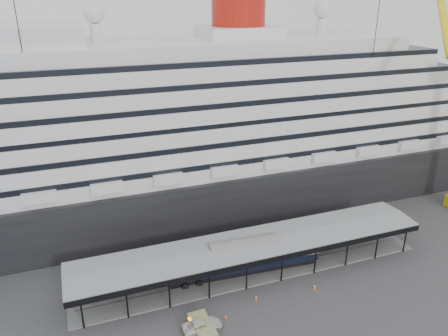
{
  "coord_description": "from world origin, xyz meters",
  "views": [
    {
      "loc": [
        -24.5,
        -47.73,
        40.97
      ],
      "look_at": [
        -3.78,
        8.0,
        16.82
      ],
      "focal_mm": 35.0,
      "sensor_mm": 36.0,
      "label": 1
    }
  ],
  "objects": [
    {
      "name": "ground",
      "position": [
        0.0,
        0.0,
        0.0
      ],
      "size": [
        200.0,
        200.0,
        0.0
      ],
      "primitive_type": "plane",
      "color": "#39393C",
      "rests_on": "ground"
    },
    {
      "name": "cruise_ship",
      "position": [
        0.05,
        32.0,
        18.35
      ],
      "size": [
        130.0,
        30.0,
        43.9
      ],
      "color": "black",
      "rests_on": "ground"
    },
    {
      "name": "platform_canopy",
      "position": [
        0.0,
        5.0,
        2.36
      ],
      "size": [
        56.0,
        9.18,
        5.3
      ],
      "color": "slate",
      "rests_on": "ground"
    },
    {
      "name": "port_truck",
      "position": [
        -11.55,
        -4.86,
        0.72
      ],
      "size": [
        5.26,
        2.57,
        1.44
      ],
      "primitive_type": "imported",
      "rotation": [
        0.0,
        0.0,
        1.61
      ],
      "color": "silver",
      "rests_on": "ground"
    },
    {
      "name": "pullman_carriage",
      "position": [
        -1.72,
        5.0,
        2.88
      ],
      "size": [
        24.52,
        4.87,
        23.91
      ],
      "rotation": [
        0.0,
        0.0,
        -0.07
      ],
      "color": "black",
      "rests_on": "ground"
    },
    {
      "name": "traffic_cone_left",
      "position": [
        -7.98,
        -4.0,
        0.33
      ],
      "size": [
        0.44,
        0.44,
        0.66
      ],
      "rotation": [
        0.0,
        0.0,
        -0.37
      ],
      "color": "#F4370D",
      "rests_on": "ground"
    },
    {
      "name": "traffic_cone_mid",
      "position": [
        -2.58,
        -1.9,
        0.38
      ],
      "size": [
        0.49,
        0.49,
        0.76
      ],
      "rotation": [
        0.0,
        0.0,
        0.3
      ],
      "color": "#DD540C",
      "rests_on": "ground"
    },
    {
      "name": "traffic_cone_right",
      "position": [
        6.57,
        -2.62,
        0.4
      ],
      "size": [
        0.55,
        0.55,
        0.81
      ],
      "rotation": [
        0.0,
        0.0,
        -0.43
      ],
      "color": "orange",
      "rests_on": "ground"
    }
  ]
}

